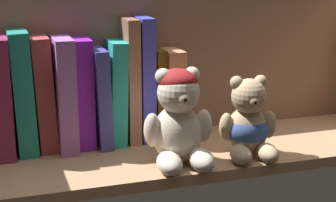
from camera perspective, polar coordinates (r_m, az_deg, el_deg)
shelf_board at (r=102.65cm, az=1.92°, el=-5.70°), size 83.36×24.19×2.00cm
shelf_back_panel at (r=110.26cm, az=-0.30°, el=3.67°), size 85.76×1.20×31.35cm
book_2 at (r=102.88cm, az=-17.29°, el=0.62°), size 3.25×14.10×21.84cm
book_3 at (r=102.89cm, az=-15.25°, el=1.02°), size 4.09×11.84×22.76cm
book_4 at (r=103.27cm, az=-13.15°, el=0.84°), size 4.05×9.71×21.53cm
book_5 at (r=103.66cm, az=-11.12°, el=0.96°), size 3.38×14.69×21.28cm
book_6 at (r=104.20cm, az=-9.15°, el=0.99°), size 3.18×10.46×20.81cm
book_7 at (r=104.96cm, az=-7.41°, el=0.61°), size 3.08×13.29×18.94cm
book_8 at (r=105.43cm, az=-5.76°, el=1.06°), size 3.79×10.87×20.17cm
book_9 at (r=105.64cm, az=-4.18°, el=2.27°), size 2.36×10.16×24.20cm
book_10 at (r=106.34cm, az=-2.70°, el=2.42°), size 2.67×10.08×24.35cm
book_11 at (r=107.75cm, az=-1.33°, el=0.90°), size 1.96×9.83×18.16cm
book_12 at (r=108.71cm, az=0.23°, el=0.95°), size 3.75×11.10×17.91cm
teddy_bear_larger at (r=92.89cm, az=1.15°, el=-1.97°), size 12.48×12.67×17.11cm
teddy_bear_smaller at (r=98.62cm, az=8.51°, el=-2.51°), size 11.00×11.65×14.89cm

